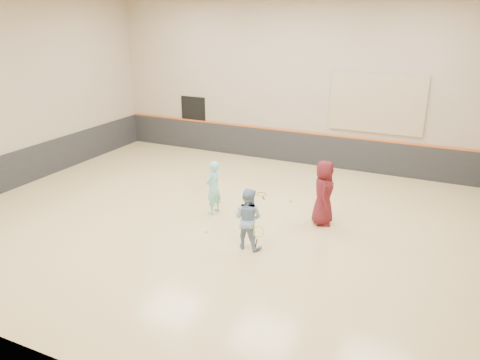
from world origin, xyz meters
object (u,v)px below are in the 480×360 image
at_px(young_man, 324,193).
at_px(spare_racket, 261,193).
at_px(instructor, 248,218).
at_px(girl, 213,187).

xyz_separation_m(young_man, spare_racket, (-2.32, 1.27, -0.87)).
bearing_deg(instructor, young_man, -117.15).
bearing_deg(young_man, spare_racket, 47.71).
xyz_separation_m(instructor, young_man, (1.28, 2.12, 0.12)).
distance_m(instructor, spare_racket, 3.62).
bearing_deg(spare_racket, instructor, -72.83).
bearing_deg(instructor, girl, -36.63).
distance_m(girl, spare_racket, 2.16).
relative_size(instructor, spare_racket, 2.06).
height_order(young_man, spare_racket, young_man).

